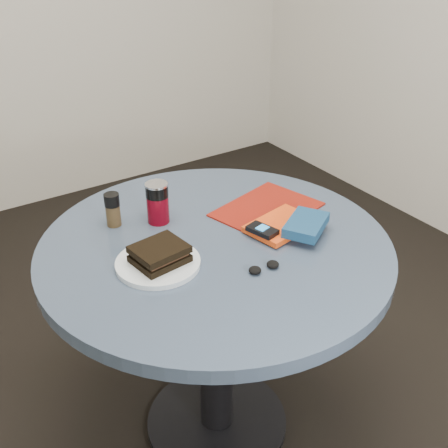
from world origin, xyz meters
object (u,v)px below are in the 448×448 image
soda_can (158,203)px  headphones (264,267)px  pepper_grinder (113,209)px  magazine (267,209)px  sandwich (160,254)px  table (216,289)px  red_book (281,225)px  mp3_player (262,230)px  plate (158,263)px  novel (306,225)px

soda_can → headphones: size_ratio=1.39×
pepper_grinder → magazine: bearing=-22.4°
sandwich → headphones: bearing=-37.8°
table → soda_can: 0.31m
sandwich → red_book: 0.39m
red_book → mp3_player: 0.08m
red_book → headphones: size_ratio=2.20×
soda_can → pepper_grinder: size_ratio=1.23×
plate → red_book: 0.39m
pepper_grinder → magazine: size_ratio=0.33×
red_book → headphones: bearing=-151.5°
magazine → mp3_player: 0.17m
pepper_grinder → novel: pepper_grinder is taller
red_book → magazine: bearing=61.1°
table → soda_can: bearing=111.7°
table → magazine: 0.30m
plate → sandwich: sandwich is taller
plate → soda_can: bearing=61.8°
plate → magazine: 0.43m
plate → sandwich: 0.03m
plate → sandwich: (0.00, -0.00, 0.03)m
pepper_grinder → headphones: pepper_grinder is taller
magazine → novel: novel is taller
plate → pepper_grinder: size_ratio=2.20×
sandwich → red_book: sandwich is taller
sandwich → mp3_player: sandwich is taller
table → sandwich: bearing=-174.2°
table → magazine: (0.24, 0.07, 0.17)m
novel → table: bearing=122.5°
table → magazine: bearing=16.2°
pepper_grinder → soda_can: bearing=-24.2°
red_book → novel: size_ratio=1.33×
magazine → headphones: bearing=-143.5°
mp3_player → magazine: bearing=47.8°
table → soda_can: (-0.08, 0.19, 0.23)m
table → headphones: bearing=-80.4°
sandwich → pepper_grinder: (-0.01, 0.27, 0.01)m
sandwich → magazine: size_ratio=0.47×
mp3_player → headphones: size_ratio=1.05×
sandwich → magazine: bearing=11.8°
plate → sandwich: bearing=-50.0°
table → mp3_player: (0.12, -0.06, 0.19)m
red_book → headphones: (-0.17, -0.14, -0.00)m
sandwich → soda_can: 0.24m
plate → pepper_grinder: (-0.01, 0.26, 0.05)m
novel → headphones: bearing=167.9°
table → pepper_grinder: (-0.20, 0.25, 0.22)m
novel → mp3_player: size_ratio=1.57×
sandwich → mp3_player: size_ratio=1.53×
magazine → table: bearing=-178.5°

